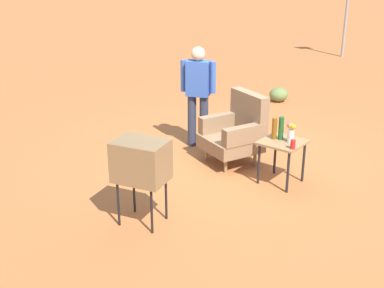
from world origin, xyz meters
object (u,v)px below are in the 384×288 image
bottle_wine_green (281,128)px  road_sign (347,10)px  side_table (282,147)px  flower_vase (291,132)px  tv_on_stand (141,162)px  soda_can_red (293,144)px  bottle_tall_amber (274,128)px  armchair (237,131)px  person_standing (198,91)px

bottle_wine_green → road_sign: bearing=107.6°
side_table → flower_vase: 0.26m
tv_on_stand → bottle_wine_green: 2.14m
soda_can_red → flower_vase: 0.26m
soda_can_red → bottle_tall_amber: size_ratio=0.41×
soda_can_red → bottle_wine_green: 0.38m
armchair → person_standing: size_ratio=0.65×
flower_vase → soda_can_red: bearing=-54.7°
soda_can_red → person_standing: bearing=164.1°
person_standing → armchair: bearing=-10.6°
bottle_tall_amber → flower_vase: bottle_tall_amber is taller
tv_on_stand → road_sign: size_ratio=0.42×
bottle_tall_amber → road_sign: bearing=107.1°
tv_on_stand → soda_can_red: (0.98, 1.82, -0.11)m
side_table → bottle_wine_green: 0.26m
tv_on_stand → soda_can_red: tv_on_stand is taller
person_standing → flower_vase: (1.87, -0.37, -0.18)m
side_table → bottle_wine_green: (-0.06, 0.05, 0.25)m
soda_can_red → bottle_tall_amber: (-0.38, 0.17, 0.09)m
tv_on_stand → bottle_tall_amber: tv_on_stand is taller
side_table → bottle_wine_green: bottle_wine_green is taller
tv_on_stand → flower_vase: bearing=67.4°
bottle_wine_green → tv_on_stand: bearing=-108.4°
flower_vase → side_table: bearing=-165.1°
side_table → soda_can_red: 0.33m
side_table → person_standing: person_standing is taller
road_sign → flower_vase: road_sign is taller
person_standing → flower_vase: size_ratio=6.19×
armchair → flower_vase: armchair is taller
side_table → bottle_wine_green: size_ratio=1.92×
flower_vase → tv_on_stand: bearing=-112.6°
armchair → tv_on_stand: bearing=-85.7°
bottle_wine_green → armchair: bearing=167.0°
armchair → tv_on_stand: armchair is taller
tv_on_stand → person_standing: 2.61m
armchair → bottle_tall_amber: (0.76, -0.24, 0.27)m
road_sign → flower_vase: 9.50m
bottle_tall_amber → tv_on_stand: bearing=-106.6°
bottle_wine_green → bottle_tall_amber: bottle_wine_green is taller
side_table → flower_vase: (0.10, 0.03, 0.24)m
road_sign → soda_can_red: (3.14, -9.18, -0.71)m
armchair → bottle_wine_green: bearing=-13.0°
soda_can_red → bottle_wine_green: (-0.30, 0.22, 0.10)m
armchair → side_table: size_ratio=1.72×
tv_on_stand → soda_can_red: size_ratio=8.44×
side_table → tv_on_stand: tv_on_stand is taller
side_table → person_standing: size_ratio=0.37×
person_standing → soda_can_red: person_standing is taller
armchair → road_sign: bearing=102.8°
side_table → bottle_tall_amber: size_ratio=2.05×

